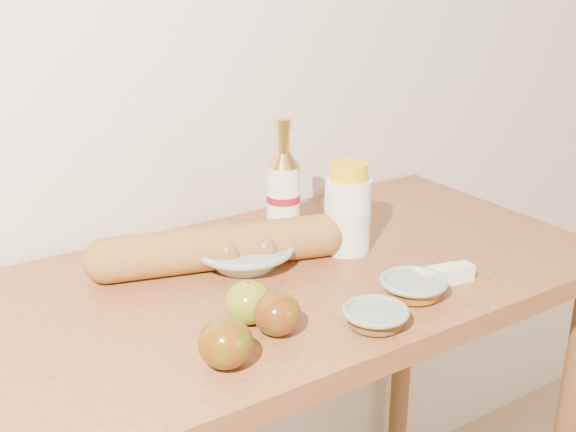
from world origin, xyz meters
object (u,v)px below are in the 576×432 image
object	(u,v)px
cream_bottle	(348,210)
table	(279,336)
baguette	(219,247)
egg_bowl	(244,252)
bourbon_bottle	(283,199)

from	to	relation	value
cream_bottle	table	bearing A→B (deg)	-164.79
cream_bottle	baguette	distance (m)	0.25
table	baguette	xyz separation A→B (m)	(-0.07, 0.08, 0.16)
egg_bowl	baguette	world-z (taller)	baguette
bourbon_bottle	egg_bowl	world-z (taller)	bourbon_bottle
cream_bottle	baguette	size ratio (longest dim) A/B	0.36
cream_bottle	egg_bowl	bearing A→B (deg)	174.30
egg_bowl	baguette	size ratio (longest dim) A/B	0.47
cream_bottle	egg_bowl	world-z (taller)	cream_bottle
bourbon_bottle	cream_bottle	size ratio (longest dim) A/B	1.47
cream_bottle	egg_bowl	xyz separation A→B (m)	(-0.20, 0.05, -0.05)
table	baguette	distance (m)	0.20
table	bourbon_bottle	world-z (taller)	bourbon_bottle
table	egg_bowl	world-z (taller)	egg_bowl
table	baguette	world-z (taller)	baguette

